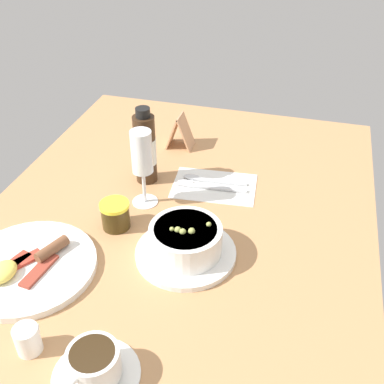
# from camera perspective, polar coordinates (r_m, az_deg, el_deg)

# --- Properties ---
(ground_plane) EXTENTS (1.10, 0.84, 0.03)m
(ground_plane) POSITION_cam_1_polar(r_m,az_deg,el_deg) (1.04, -1.79, -3.56)
(ground_plane) COLOR #B27F51
(porridge_bowl) EXTENTS (0.20, 0.20, 0.08)m
(porridge_bowl) POSITION_cam_1_polar(r_m,az_deg,el_deg) (0.91, -0.78, -6.06)
(porridge_bowl) COLOR white
(porridge_bowl) RESTS_ON ground_plane
(cutlery_setting) EXTENTS (0.15, 0.21, 0.01)m
(cutlery_setting) POSITION_cam_1_polar(r_m,az_deg,el_deg) (1.12, 2.51, 0.84)
(cutlery_setting) COLOR white
(cutlery_setting) RESTS_ON ground_plane
(coffee_cup) EXTENTS (0.13, 0.13, 0.06)m
(coffee_cup) POSITION_cam_1_polar(r_m,az_deg,el_deg) (0.76, -11.73, -19.93)
(coffee_cup) COLOR white
(coffee_cup) RESTS_ON ground_plane
(creamer_jug) EXTENTS (0.04, 0.05, 0.05)m
(creamer_jug) POSITION_cam_1_polar(r_m,az_deg,el_deg) (0.81, -19.20, -16.43)
(creamer_jug) COLOR white
(creamer_jug) RESTS_ON ground_plane
(wine_glass) EXTENTS (0.06, 0.06, 0.18)m
(wine_glass) POSITION_cam_1_polar(r_m,az_deg,el_deg) (1.01, -6.06, 4.30)
(wine_glass) COLOR white
(wine_glass) RESTS_ON ground_plane
(jam_jar) EXTENTS (0.06, 0.06, 0.06)m
(jam_jar) POSITION_cam_1_polar(r_m,az_deg,el_deg) (1.00, -9.24, -2.74)
(jam_jar) COLOR #392B10
(jam_jar) RESTS_ON ground_plane
(sauce_bottle_brown) EXTENTS (0.05, 0.05, 0.19)m
(sauce_bottle_brown) POSITION_cam_1_polar(r_m,az_deg,el_deg) (1.11, -5.68, 5.25)
(sauce_bottle_brown) COLOR #382314
(sauce_bottle_brown) RESTS_ON ground_plane
(breakfast_plate) EXTENTS (0.26, 0.26, 0.04)m
(breakfast_plate) POSITION_cam_1_polar(r_m,az_deg,el_deg) (0.95, -19.28, -8.49)
(breakfast_plate) COLOR white
(breakfast_plate) RESTS_ON ground_plane
(menu_card) EXTENTS (0.06, 0.07, 0.09)m
(menu_card) POSITION_cam_1_polar(r_m,az_deg,el_deg) (1.26, -1.45, 7.36)
(menu_card) COLOR tan
(menu_card) RESTS_ON ground_plane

